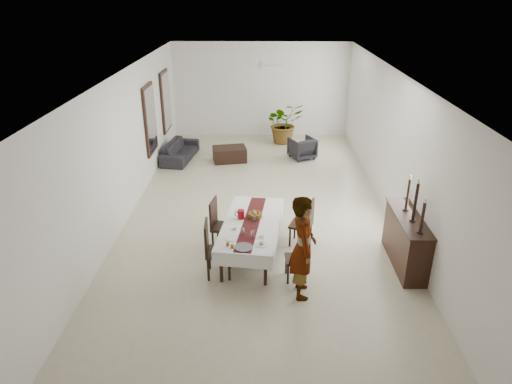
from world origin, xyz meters
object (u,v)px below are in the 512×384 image
(red_pitcher, at_px, (241,214))
(woman, at_px, (303,247))
(sideboard_body, at_px, (406,241))
(dining_table_top, at_px, (251,224))
(sofa, at_px, (180,151))

(red_pitcher, bearing_deg, woman, -53.08)
(red_pitcher, bearing_deg, sideboard_body, -9.04)
(red_pitcher, xyz_separation_m, woman, (1.10, -1.46, 0.15))
(dining_table_top, xyz_separation_m, sideboard_body, (2.92, -0.34, -0.17))
(sofa, bearing_deg, dining_table_top, -148.78)
(red_pitcher, height_order, woman, woman)
(red_pitcher, relative_size, sofa, 0.10)
(woman, bearing_deg, dining_table_top, 32.56)
(woman, bearing_deg, sofa, 23.90)
(sideboard_body, distance_m, sofa, 7.76)
(dining_table_top, distance_m, red_pitcher, 0.29)
(sofa, bearing_deg, red_pitcher, -150.08)
(dining_table_top, bearing_deg, red_pitcher, 149.04)
(woman, xyz_separation_m, sideboard_body, (2.03, 0.96, -0.44))
(woman, xyz_separation_m, sofa, (-3.21, 6.67, -0.66))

